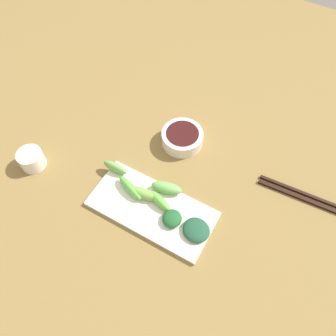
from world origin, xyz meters
name	(u,v)px	position (x,y,z in m)	size (l,w,h in m)	color
tabletop	(163,190)	(0.00, 0.00, 0.01)	(2.10, 2.10, 0.02)	olive
sauce_bowl	(182,137)	(-0.16, -0.03, 0.04)	(0.12, 0.12, 0.04)	silver
serving_plate	(152,209)	(0.07, 0.01, 0.03)	(0.15, 0.32, 0.01)	silver
broccoli_stalk_0	(130,188)	(0.05, -0.07, 0.05)	(0.02, 0.09, 0.03)	#5EB347
broccoli_stalk_1	(159,201)	(0.05, 0.02, 0.05)	(0.02, 0.07, 0.03)	#62B740
broccoli_stalk_2	(167,188)	(0.01, 0.01, 0.05)	(0.03, 0.08, 0.03)	#69AA54
broccoli_leafy_3	(196,230)	(0.07, 0.13, 0.04)	(0.06, 0.07, 0.02)	#1D4A32
broccoli_stalk_4	(142,193)	(0.05, -0.03, 0.05)	(0.03, 0.09, 0.03)	#6FA844
broccoli_stalk_5	(115,167)	(0.02, -0.14, 0.05)	(0.02, 0.07, 0.03)	#6AA64F
broccoli_leafy_6	(172,218)	(0.07, 0.07, 0.04)	(0.05, 0.05, 0.02)	#1D5728
chopsticks	(301,195)	(-0.16, 0.33, 0.02)	(0.04, 0.23, 0.01)	black
tea_cup	(31,159)	(0.11, -0.36, 0.05)	(0.07, 0.07, 0.05)	white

